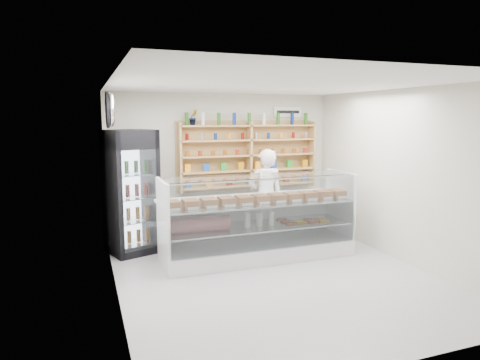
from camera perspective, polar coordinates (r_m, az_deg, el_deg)
name	(u,v)px	position (r m, az deg, el deg)	size (l,w,h in m)	color
room	(276,183)	(6.18, 4.84, -0.43)	(5.00, 5.00, 5.00)	#A7A7AB
display_counter	(258,235)	(7.23, 2.38, -7.40)	(3.21, 0.96, 1.40)	white
shop_worker	(266,197)	(7.90, 3.44, -2.27)	(0.65, 0.42, 1.77)	silver
drinks_cooler	(131,192)	(7.60, -14.35, -1.52)	(0.96, 0.95, 2.13)	black
wall_shelving	(249,155)	(8.49, 1.23, 3.31)	(2.84, 0.28, 1.33)	tan
potted_plant	(193,117)	(8.11, -6.24, 8.32)	(0.16, 0.13, 0.29)	#1E6626
security_mirror	(111,110)	(6.74, -16.84, 8.93)	(0.15, 0.50, 0.50)	silver
wall_sign	(288,112)	(8.94, 6.38, 9.00)	(0.62, 0.03, 0.20)	white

